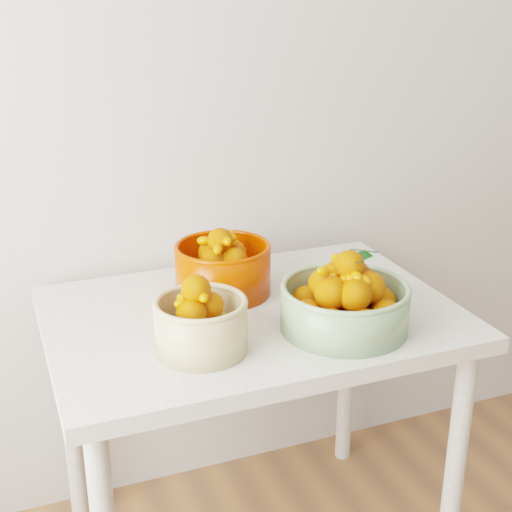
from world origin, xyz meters
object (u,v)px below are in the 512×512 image
Objects in this scene: table at (252,345)px; bowl_orange at (223,268)px; bowl_green at (345,302)px; bowl_cream at (201,323)px.

bowl_orange is at bearing 103.35° from table.
bowl_cream is at bearing 177.01° from bowl_green.
bowl_cream is at bearing -139.81° from table.
bowl_orange is at bearing 62.36° from bowl_cream.
bowl_orange is (-0.20, 0.30, 0.00)m from bowl_green.
table is 0.29m from bowl_green.
bowl_green is at bearing -2.99° from bowl_cream.
bowl_orange is (-0.03, 0.13, 0.17)m from table.
bowl_orange is (0.15, 0.28, 0.00)m from bowl_cream.
bowl_orange reaches higher than bowl_cream.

